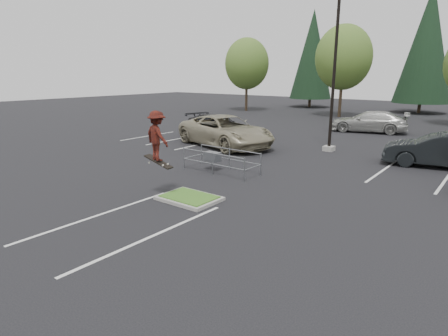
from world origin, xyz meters
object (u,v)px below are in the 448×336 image
Objects in this scene: car_r_charc at (440,150)px; skateboarder at (157,136)px; car_l_black at (216,126)px; conif_b at (427,45)px; conif_a at (312,55)px; light_pole at (334,74)px; cart_corral at (214,157)px; decid_b at (343,60)px; car_far_silver at (370,122)px; decid_a at (247,65)px; car_l_tan at (225,131)px.

skateboarder is at bearing -44.79° from car_r_charc.
car_l_black is 14.50m from car_r_charc.
car_r_charc is (6.50, -29.00, -6.98)m from conif_b.
conif_a reaches higher than car_l_black.
light_pole is 9.25m from cart_corral.
decid_b is at bearing -121.09° from conif_b.
light_pole is 9.95m from car_far_silver.
decid_a is 10.85m from conif_a.
conif_a is at bearing 109.51° from cart_corral.
decid_a is (-18.51, 18.03, 1.02)m from light_pole.
car_l_tan is at bearing 124.01° from cart_corral.
car_far_silver is at bearing -56.89° from decid_b.
decid_b is 19.83m from car_l_black.
decid_a is 24.55m from car_l_tan.
decid_a is 20.95m from conif_b.
car_far_silver is (6.07, -9.32, -5.19)m from decid_b.
car_r_charc reaches higher than car_l_black.
decid_b is at bearing 2.39° from decid_a.
conif_a is 24.28m from car_far_silver.
conif_b is 20.51m from car_far_silver.
car_l_black is 1.00× the size of car_far_silver.
decid_a is at bearing -128.80° from car_far_silver.
cart_corral is at bearing -93.22° from conif_b.
decid_a reaches higher than skateboarder.
conif_b reaches higher than car_l_tan.
car_r_charc is (6.00, -0.50, -3.69)m from light_pole.
car_r_charc reaches higher than cart_corral.
decid_b is 31.50m from skateboarder.
conif_a is at bearing 130.17° from decid_b.
car_far_silver is (14.07, -18.78, -6.25)m from conif_a.
conif_b reaches higher than car_l_black.
skateboarder is at bearing -81.16° from decid_b.
cart_corral is (-2.06, -36.49, -7.18)m from conif_b.
light_pole is 31.63m from conif_a.
light_pole is 1.73× the size of car_l_black.
decid_a is 20.66m from car_far_silver.
car_l_tan reaches higher than car_far_silver.
decid_b is 27.35m from cart_corral.
car_l_tan is (-4.34, 9.78, -1.36)m from skateboarder.
cart_corral is 0.53× the size of car_l_tan.
conif_b is 32.33m from car_l_tan.
light_pole reaches higher than car_far_silver.
decid_b reaches higher than cart_corral.
conif_a is at bearing -177.95° from conif_b.
car_l_black is at bearing -49.09° from skateboarder.
decid_a is 34.90m from skateboarder.
skateboarder is (0.86, -4.39, 1.68)m from cart_corral.
light_pole reaches higher than car_r_charc.
car_l_tan is at bearing -114.38° from car_l_black.
car_l_tan is (-6.04, -2.60, -3.56)m from light_pole.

